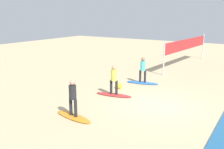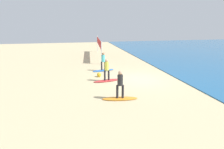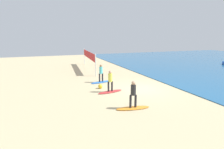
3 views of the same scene
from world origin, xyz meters
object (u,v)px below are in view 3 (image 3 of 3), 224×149
Objects in this scene: volleyball_net at (89,56)px; surfer_orange at (133,92)px; surfboard_red at (110,92)px; beach_ball at (100,86)px; surfer_red at (110,79)px; surfboard_blue at (101,82)px; surfboard_orange at (133,108)px; surfer_blue at (101,72)px.

surfer_orange is at bearing -3.05° from volleyball_net.
surfboard_red is at bearing -177.72° from surfer_orange.
beach_ball is (-4.84, -0.56, -0.85)m from surfer_orange.
surfer_red is 4.43× the size of beach_ball.
surfboard_red is 5.67× the size of beach_ball.
surfboard_blue is 1.00× the size of surfboard_red.
surfboard_orange is 0.99m from surfer_orange.
beach_ball reaches higher than surfboard_blue.
surfboard_red is 1.35m from beach_ball.
surfboard_blue is 1.28× the size of surfer_red.
surfer_red is 3.71m from surfboard_orange.
surfer_blue reaches higher than beach_ball.
surfer_blue is at bearing 76.10° from surfboard_red.
beach_ball is at bearing -8.05° from volleyball_net.
surfer_blue and surfer_orange have the same top height.
surfboard_red is 3.71m from surfer_orange.
surfer_red reaches higher than surfboard_blue.
volleyball_net is (-7.40, 0.65, 0.75)m from surfer_blue.
surfboard_blue is at bearing 160.70° from beach_ball.
surfboard_orange is at bearing -3.05° from volleyball_net.
surfboard_blue is at bearing 97.33° from surfboard_orange.
volleyball_net is (-14.12, 0.75, 1.74)m from surfboard_orange.
surfboard_red is 1.28× the size of surfer_orange.
beach_ball is (9.28, -1.31, -1.60)m from volleyball_net.
surfer_blue is 0.18× the size of volleyball_net.
surfer_orange reaches higher than surfboard_orange.
beach_ball reaches higher than surfboard_orange.
surfer_orange is (6.73, -0.10, 0.00)m from surfer_blue.
surfboard_orange is (3.57, 0.14, 0.00)m from surfboard_red.
surfer_blue and surfer_red have the same top height.
volleyball_net reaches higher than surfer_orange.
surfboard_orange is at bearing -97.25° from surfboard_red.
volleyball_net reaches higher than surfboard_orange.
surfer_red is (3.16, -0.24, 0.00)m from surfer_blue.
surfer_blue is 7.46m from volleyball_net.
surfer_blue is at bearing 97.33° from surfboard_orange.
surfboard_orange is (3.57, 0.14, -0.99)m from surfer_red.
surfer_blue is 0.78× the size of surfboard_red.
volleyball_net is at bearing 176.95° from surfer_orange.
volleyball_net is at bearing 175.16° from surfer_red.
surfboard_blue is 1.28× the size of surfer_blue.
surfer_red is at bearing -177.72° from surfer_orange.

